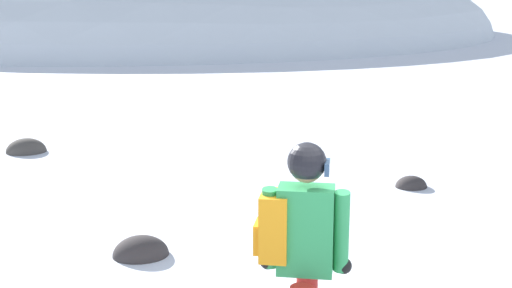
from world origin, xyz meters
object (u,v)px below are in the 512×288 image
object	(u,v)px
snowboarder_main	(300,261)
rock_small	(26,152)
rock_dark	(141,255)
rock_mid	(411,187)

from	to	relation	value
snowboarder_main	rock_small	distance (m)	7.87
rock_dark	rock_small	bearing A→B (deg)	109.42
snowboarder_main	rock_mid	bearing A→B (deg)	57.31
rock_mid	rock_small	xyz separation A→B (m)	(-5.38, 3.11, 0.00)
rock_dark	rock_small	size ratio (longest dim) A/B	0.88
rock_small	rock_dark	bearing A→B (deg)	-70.58
snowboarder_main	rock_small	world-z (taller)	snowboarder_main
rock_dark	rock_small	distance (m)	5.09
snowboarder_main	rock_dark	world-z (taller)	snowboarder_main
rock_dark	rock_small	xyz separation A→B (m)	(-1.69, 4.80, 0.00)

